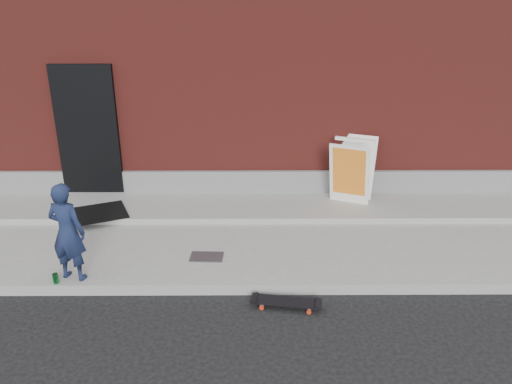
{
  "coord_description": "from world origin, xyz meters",
  "views": [
    {
      "loc": [
        0.26,
        -5.45,
        3.58
      ],
      "look_at": [
        0.29,
        0.8,
        1.11
      ],
      "focal_mm": 35.0,
      "sensor_mm": 36.0,
      "label": 1
    }
  ],
  "objects_px": {
    "pizza_sign": "(352,170)",
    "soda_can": "(56,279)",
    "skateboard": "(286,302)",
    "child": "(67,232)"
  },
  "relations": [
    {
      "from": "pizza_sign",
      "to": "soda_can",
      "type": "height_order",
      "value": "pizza_sign"
    },
    {
      "from": "skateboard",
      "to": "pizza_sign",
      "type": "distance_m",
      "value": 3.2
    },
    {
      "from": "pizza_sign",
      "to": "soda_can",
      "type": "xyz_separation_m",
      "value": [
        -4.21,
        -2.51,
        -0.59
      ]
    },
    {
      "from": "skateboard",
      "to": "pizza_sign",
      "type": "bearing_deg",
      "value": 65.61
    },
    {
      "from": "skateboard",
      "to": "soda_can",
      "type": "height_order",
      "value": "soda_can"
    },
    {
      "from": "child",
      "to": "skateboard",
      "type": "distance_m",
      "value": 2.87
    },
    {
      "from": "child",
      "to": "pizza_sign",
      "type": "xyz_separation_m",
      "value": [
        4.03,
        2.38,
        -0.0
      ]
    },
    {
      "from": "skateboard",
      "to": "pizza_sign",
      "type": "height_order",
      "value": "pizza_sign"
    },
    {
      "from": "pizza_sign",
      "to": "soda_can",
      "type": "bearing_deg",
      "value": -149.18
    },
    {
      "from": "child",
      "to": "soda_can",
      "type": "height_order",
      "value": "child"
    }
  ]
}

